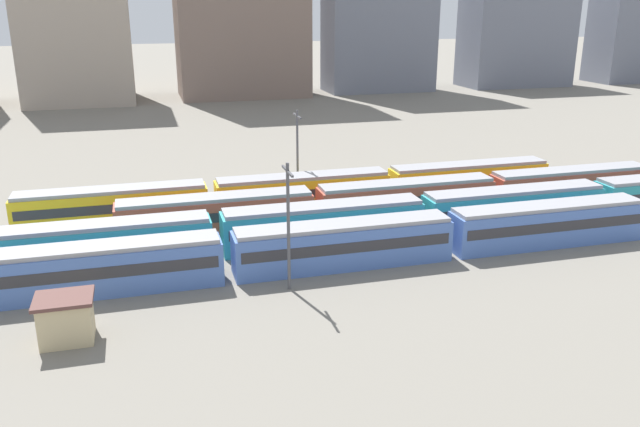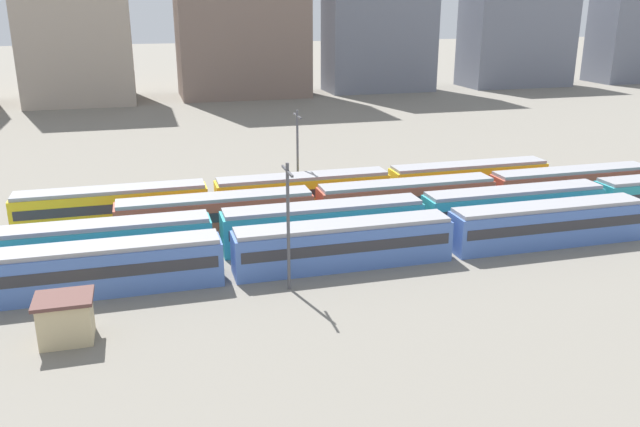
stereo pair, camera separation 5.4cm
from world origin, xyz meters
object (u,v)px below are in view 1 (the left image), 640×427
(train_track_3, at_px, (303,192))
(catenary_pole_0, at_px, (288,221))
(train_track_1, at_px, (597,199))
(train_track_2, at_px, (570,185))
(signal_hut, at_px, (66,318))
(catenary_pole_1, at_px, (297,152))
(train_track_0, at_px, (344,244))

(train_track_3, height_order, catenary_pole_0, catenary_pole_0)
(train_track_1, distance_m, train_track_2, 5.24)
(train_track_3, distance_m, catenary_pole_0, 20.01)
(train_track_1, height_order, train_track_3, same)
(train_track_1, bearing_deg, train_track_3, 159.36)
(train_track_2, distance_m, train_track_3, 28.69)
(train_track_2, xyz_separation_m, catenary_pole_0, (-34.02, -13.62, 3.53))
(train_track_3, bearing_deg, signal_hut, -133.04)
(train_track_2, distance_m, signal_hut, 52.40)
(train_track_3, bearing_deg, catenary_pole_1, 87.33)
(train_track_1, xyz_separation_m, catenary_pole_1, (-27.48, 13.27, 3.61))
(train_track_2, height_order, train_track_3, same)
(catenary_pole_1, bearing_deg, train_track_3, -92.67)
(catenary_pole_0, bearing_deg, train_track_1, 14.14)
(catenary_pole_0, height_order, catenary_pole_1, catenary_pole_1)
(train_track_2, relative_size, train_track_3, 1.68)
(catenary_pole_1, xyz_separation_m, signal_hut, (-21.32, -25.55, -3.96))
(catenary_pole_0, xyz_separation_m, catenary_pole_1, (5.94, 21.69, 0.08))
(train_track_0, height_order, train_track_3, same)
(train_track_0, bearing_deg, catenary_pole_0, -148.62)
(train_track_3, xyz_separation_m, catenary_pole_1, (0.13, 2.87, 3.61))
(train_track_2, distance_m, catenary_pole_1, 29.44)
(train_track_0, relative_size, train_track_1, 0.50)
(train_track_1, height_order, signal_hut, train_track_1)
(train_track_2, height_order, signal_hut, train_track_2)
(train_track_0, xyz_separation_m, train_track_1, (28.13, 5.20, 0.00))
(train_track_0, height_order, train_track_1, same)
(catenary_pole_0, xyz_separation_m, signal_hut, (-15.38, -3.86, -3.88))
(catenary_pole_0, bearing_deg, catenary_pole_1, 74.69)
(train_track_0, distance_m, train_track_1, 28.61)
(train_track_0, relative_size, catenary_pole_0, 5.71)
(train_track_3, bearing_deg, train_track_2, -10.44)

